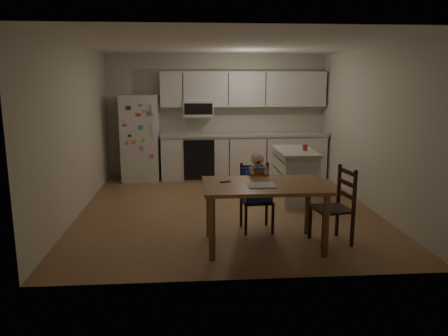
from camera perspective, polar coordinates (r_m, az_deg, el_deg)
name	(u,v)px	position (r m, az deg, el deg)	size (l,w,h in m)	color
room	(224,126)	(7.14, 0.06, 5.49)	(4.52, 5.01, 2.51)	#8E5F38
refrigerator	(141,138)	(8.88, -10.84, 3.89)	(0.72, 0.70, 1.70)	silver
kitchen_run	(242,135)	(8.97, 2.38, 4.34)	(3.37, 0.62, 2.15)	silver
kitchen_island	(294,175)	(7.41, 9.18, -0.86)	(0.60, 1.15, 0.85)	silver
red_cup	(305,147)	(7.29, 10.54, 2.66)	(0.08, 0.08, 0.10)	#BB3527
dining_table	(264,192)	(5.24, 5.28, -3.18)	(1.46, 0.94, 0.78)	brown
napkin	(261,185)	(5.10, 4.92, -2.27)	(0.32, 0.28, 0.01)	#BABABF
toddler_spoon	(224,182)	(5.26, 0.06, -1.81)	(0.02, 0.02, 0.12)	blue
chair_booster	(256,184)	(5.84, 4.24, -2.05)	(0.42, 0.42, 1.05)	black
chair_side	(339,200)	(5.57, 14.78, -4.12)	(0.48, 0.48, 0.95)	black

